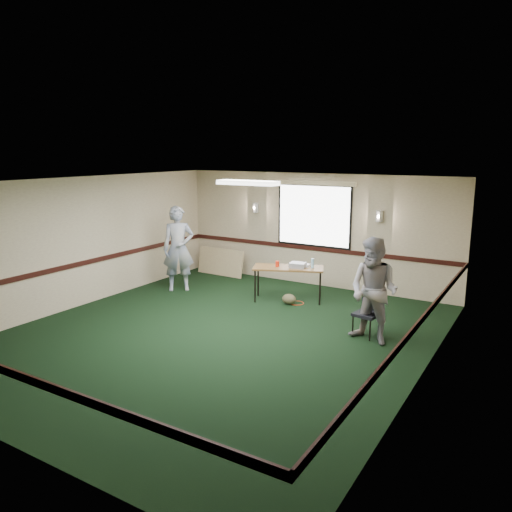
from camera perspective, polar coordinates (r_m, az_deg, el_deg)
The scene contains 13 objects.
ground at distance 9.05m, azimuth -4.30°, elevation -8.94°, with size 8.00×8.00×0.00m, color black.
room_shell at distance 10.39m, azimuth 2.35°, elevation 2.86°, with size 8.00×8.02×8.00m.
folding_table at distance 10.82m, azimuth 3.71°, elevation -1.55°, with size 1.62×1.14×0.75m.
projector at distance 10.75m, azimuth 4.79°, elevation -1.05°, with size 0.33×0.28×0.11m, color gray.
game_console at distance 10.89m, azimuth 5.59°, elevation -1.05°, with size 0.21×0.17×0.05m, color white.
red_cup at distance 10.82m, azimuth 2.46°, elevation -0.89°, with size 0.08×0.08×0.12m, color red.
water_bottle at distance 10.74m, azimuth 6.48°, elevation -0.84°, with size 0.06×0.06×0.21m, color #88C4DF.
duffel_bag at distance 10.71m, azimuth 3.81°, elevation -4.95°, with size 0.32×0.24×0.22m, color #443E27.
cable_coil at distance 10.80m, azimuth 4.64°, elevation -5.38°, with size 0.32×0.32×0.02m, color #C43F18.
folded_table at distance 13.14m, azimuth -4.06°, elevation -0.68°, with size 1.37×0.06×0.70m, color tan.
conference_chair at distance 9.08m, azimuth 12.81°, elevation -5.90°, with size 0.47×0.48×0.82m.
person_left at distance 11.72m, azimuth -8.86°, elevation 0.85°, with size 0.72×0.47×1.98m, color #445897.
person_right at distance 8.64m, azimuth 13.32°, elevation -3.90°, with size 0.88×0.69×1.82m, color #788DBB.
Camera 1 is at (4.92, -6.87, 3.23)m, focal length 35.00 mm.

